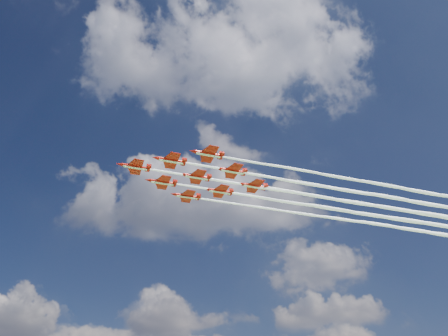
{
  "coord_description": "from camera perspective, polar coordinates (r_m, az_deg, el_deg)",
  "views": [
    {
      "loc": [
        26.08,
        -122.0,
        4.95
      ],
      "look_at": [
        15.81,
        2.74,
        84.57
      ],
      "focal_mm": 35.0,
      "sensor_mm": 36.0,
      "label": 1
    }
  ],
  "objects": [
    {
      "name": "jet_row3_starb",
      "position": [
        185.87,
        15.71,
        -6.55
      ],
      "size": [
        131.17,
        56.95,
        2.84
      ],
      "rotation": [
        0.0,
        0.0,
        0.39
      ],
      "color": "#A71009"
    },
    {
      "name": "jet_row4_starb",
      "position": [
        186.33,
        19.59,
        -5.92
      ],
      "size": [
        131.17,
        56.95,
        2.84
      ],
      "rotation": [
        0.0,
        0.0,
        0.39
      ],
      "color": "#A71009"
    },
    {
      "name": "jet_lead",
      "position": [
        164.74,
        12.08,
        -3.62
      ],
      "size": [
        131.17,
        56.95,
        2.84
      ],
      "rotation": [
        0.0,
        0.0,
        0.39
      ],
      "color": "#A71009"
    },
    {
      "name": "jet_tail",
      "position": [
        187.65,
        23.43,
        -5.26
      ],
      "size": [
        131.17,
        56.95,
        2.84
      ],
      "rotation": [
        0.0,
        0.0,
        0.39
      ],
      "color": "#A71009"
    },
    {
      "name": "jet_row4_port",
      "position": [
        176.41,
        22.21,
        -3.83
      ],
      "size": [
        131.17,
        56.95,
        2.84
      ],
      "rotation": [
        0.0,
        0.0,
        0.39
      ],
      "color": "#A71009"
    },
    {
      "name": "jet_row3_port",
      "position": [
        165.38,
        20.82,
        -2.21
      ],
      "size": [
        131.17,
        56.95,
        2.84
      ],
      "rotation": [
        0.0,
        0.0,
        0.39
      ],
      "color": "#A71009"
    },
    {
      "name": "jet_row2_starb",
      "position": [
        175.16,
        14.0,
        -5.18
      ],
      "size": [
        131.17,
        56.95,
        2.84
      ],
      "rotation": [
        0.0,
        0.0,
        0.39
      ],
      "color": "#A71009"
    },
    {
      "name": "jet_row2_port",
      "position": [
        164.57,
        16.46,
        -2.93
      ],
      "size": [
        131.17,
        56.95,
        2.84
      ],
      "rotation": [
        0.0,
        0.0,
        0.39
      ],
      "color": "#A71009"
    },
    {
      "name": "jet_row3_centre",
      "position": [
        175.32,
        18.12,
        -4.51
      ],
      "size": [
        131.17,
        56.95,
        2.84
      ],
      "rotation": [
        0.0,
        0.0,
        0.39
      ],
      "color": "#A71009"
    }
  ]
}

